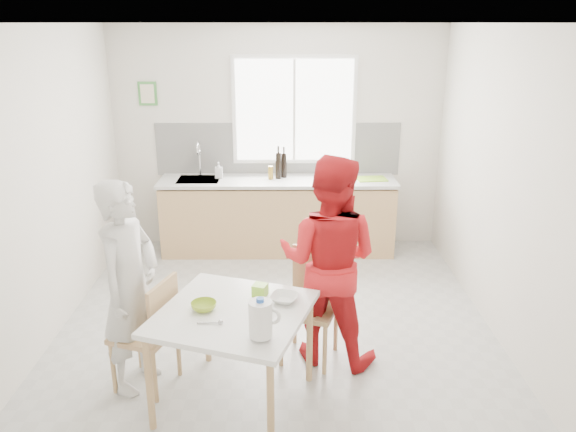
# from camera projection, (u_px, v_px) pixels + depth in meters

# --- Properties ---
(ground) EXTENTS (4.50, 4.50, 0.00)m
(ground) POSITION_uv_depth(u_px,v_px,m) (276.00, 331.00, 5.20)
(ground) COLOR #B7B7B2
(ground) RESTS_ON ground
(room_shell) EXTENTS (4.50, 4.50, 4.50)m
(room_shell) POSITION_uv_depth(u_px,v_px,m) (274.00, 157.00, 4.66)
(room_shell) COLOR silver
(room_shell) RESTS_ON ground
(window) EXTENTS (1.50, 0.06, 1.30)m
(window) POSITION_uv_depth(u_px,v_px,m) (294.00, 110.00, 6.75)
(window) COLOR white
(window) RESTS_ON room_shell
(backsplash) EXTENTS (3.00, 0.02, 0.65)m
(backsplash) POSITION_uv_depth(u_px,v_px,m) (278.00, 149.00, 6.91)
(backsplash) COLOR white
(backsplash) RESTS_ON room_shell
(picture_frame) EXTENTS (0.22, 0.03, 0.28)m
(picture_frame) POSITION_uv_depth(u_px,v_px,m) (148.00, 94.00, 6.68)
(picture_frame) COLOR #469342
(picture_frame) RESTS_ON room_shell
(kitchen_counter) EXTENTS (2.84, 0.64, 1.37)m
(kitchen_counter) POSITION_uv_depth(u_px,v_px,m) (278.00, 218.00, 6.90)
(kitchen_counter) COLOR tan
(kitchen_counter) RESTS_ON ground
(dining_table) EXTENTS (1.27, 1.27, 0.77)m
(dining_table) POSITION_uv_depth(u_px,v_px,m) (233.00, 321.00, 3.99)
(dining_table) COLOR white
(dining_table) RESTS_ON ground
(chair_left) EXTENTS (0.53, 0.53, 0.91)m
(chair_left) POSITION_uv_depth(u_px,v_px,m) (151.00, 329.00, 4.26)
(chair_left) COLOR tan
(chair_left) RESTS_ON ground
(chair_far) EXTENTS (0.55, 0.55, 0.94)m
(chair_far) POSITION_uv_depth(u_px,v_px,m) (312.00, 299.00, 4.68)
(chair_far) COLOR tan
(chair_far) RESTS_ON ground
(person_white) EXTENTS (0.57, 0.70, 1.66)m
(person_white) POSITION_uv_depth(u_px,v_px,m) (130.00, 287.00, 4.19)
(person_white) COLOR silver
(person_white) RESTS_ON ground
(person_red) EXTENTS (1.02, 0.90, 1.76)m
(person_red) POSITION_uv_depth(u_px,v_px,m) (329.00, 261.00, 4.53)
(person_red) COLOR red
(person_red) RESTS_ON ground
(bowl_green) EXTENTS (0.23, 0.23, 0.06)m
(bowl_green) POSITION_uv_depth(u_px,v_px,m) (204.00, 306.00, 3.97)
(bowl_green) COLOR #95B62A
(bowl_green) RESTS_ON dining_table
(bowl_white) EXTENTS (0.26, 0.26, 0.05)m
(bowl_white) POSITION_uv_depth(u_px,v_px,m) (284.00, 298.00, 4.09)
(bowl_white) COLOR white
(bowl_white) RESTS_ON dining_table
(milk_jug) EXTENTS (0.21, 0.15, 0.27)m
(milk_jug) POSITION_uv_depth(u_px,v_px,m) (261.00, 319.00, 3.57)
(milk_jug) COLOR white
(milk_jug) RESTS_ON dining_table
(green_box) EXTENTS (0.13, 0.13, 0.09)m
(green_box) POSITION_uv_depth(u_px,v_px,m) (260.00, 290.00, 4.17)
(green_box) COLOR #90D832
(green_box) RESTS_ON dining_table
(spoon) EXTENTS (0.16, 0.02, 0.01)m
(spoon) POSITION_uv_depth(u_px,v_px,m) (209.00, 323.00, 3.79)
(spoon) COLOR #A5A5AA
(spoon) RESTS_ON dining_table
(cutting_board) EXTENTS (0.38, 0.29, 0.01)m
(cutting_board) POSITION_uv_depth(u_px,v_px,m) (372.00, 179.00, 6.73)
(cutting_board) COLOR #93CF2F
(cutting_board) RESTS_ON kitchen_counter
(wine_bottle_a) EXTENTS (0.07, 0.07, 0.32)m
(wine_bottle_a) POSITION_uv_depth(u_px,v_px,m) (278.00, 165.00, 6.72)
(wine_bottle_a) COLOR black
(wine_bottle_a) RESTS_ON kitchen_counter
(wine_bottle_b) EXTENTS (0.07, 0.07, 0.30)m
(wine_bottle_b) POSITION_uv_depth(u_px,v_px,m) (284.00, 165.00, 6.78)
(wine_bottle_b) COLOR black
(wine_bottle_b) RESTS_ON kitchen_counter
(jar_amber) EXTENTS (0.06, 0.06, 0.16)m
(jar_amber) POSITION_uv_depth(u_px,v_px,m) (271.00, 173.00, 6.72)
(jar_amber) COLOR olive
(jar_amber) RESTS_ON kitchen_counter
(soap_bottle) EXTENTS (0.09, 0.09, 0.19)m
(soap_bottle) POSITION_uv_depth(u_px,v_px,m) (219.00, 170.00, 6.77)
(soap_bottle) COLOR #999999
(soap_bottle) RESTS_ON kitchen_counter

